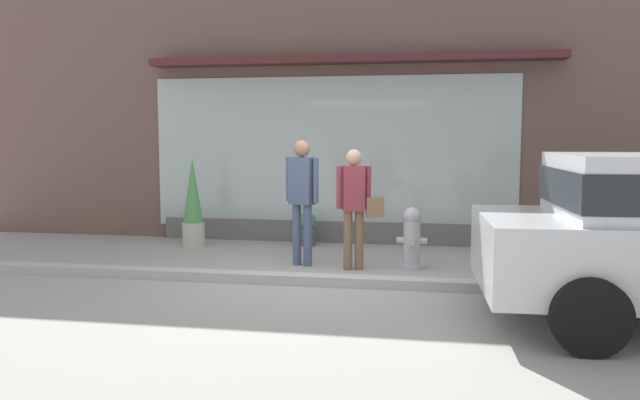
% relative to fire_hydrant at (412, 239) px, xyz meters
% --- Properties ---
extents(ground_plane, '(60.00, 60.00, 0.00)m').
position_rel_fire_hydrant_xyz_m(ground_plane, '(-1.12, -0.98, -0.41)').
color(ground_plane, '#9E9B93').
extents(curb_strip, '(14.00, 0.24, 0.12)m').
position_rel_fire_hydrant_xyz_m(curb_strip, '(-1.12, -1.18, -0.35)').
color(curb_strip, '#B2B2AD').
rests_on(curb_strip, ground_plane).
extents(storefront, '(14.00, 0.81, 5.47)m').
position_rel_fire_hydrant_xyz_m(storefront, '(-1.12, 2.21, 2.26)').
color(storefront, brown).
rests_on(storefront, ground_plane).
extents(fire_hydrant, '(0.41, 0.38, 0.85)m').
position_rel_fire_hydrant_xyz_m(fire_hydrant, '(0.00, 0.00, 0.00)').
color(fire_hydrant, '#B2B2B7').
rests_on(fire_hydrant, ground_plane).
extents(pedestrian_with_handbag, '(0.64, 0.26, 1.64)m').
position_rel_fire_hydrant_xyz_m(pedestrian_with_handbag, '(-0.75, -0.21, 0.54)').
color(pedestrian_with_handbag, brown).
rests_on(pedestrian_with_handbag, ground_plane).
extents(pedestrian_passerby, '(0.49, 0.30, 1.76)m').
position_rel_fire_hydrant_xyz_m(pedestrian_passerby, '(-1.53, -0.05, 0.64)').
color(pedestrian_passerby, '#475675').
rests_on(pedestrian_passerby, ground_plane).
extents(potted_plant_corner_tall, '(0.44, 0.44, 0.73)m').
position_rel_fire_hydrant_xyz_m(potted_plant_corner_tall, '(2.34, 1.10, -0.04)').
color(potted_plant_corner_tall, '#B7B2A3').
rests_on(potted_plant_corner_tall, ground_plane).
extents(potted_plant_trailing_edge, '(0.36, 0.36, 1.46)m').
position_rel_fire_hydrant_xyz_m(potted_plant_trailing_edge, '(-3.63, 1.19, 0.29)').
color(potted_plant_trailing_edge, '#B7B2A3').
rests_on(potted_plant_trailing_edge, ground_plane).
extents(potted_plant_window_left, '(0.30, 0.30, 0.55)m').
position_rel_fire_hydrant_xyz_m(potted_plant_window_left, '(-1.78, 1.58, -0.13)').
color(potted_plant_window_left, '#4C4C51').
rests_on(potted_plant_window_left, ground_plane).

